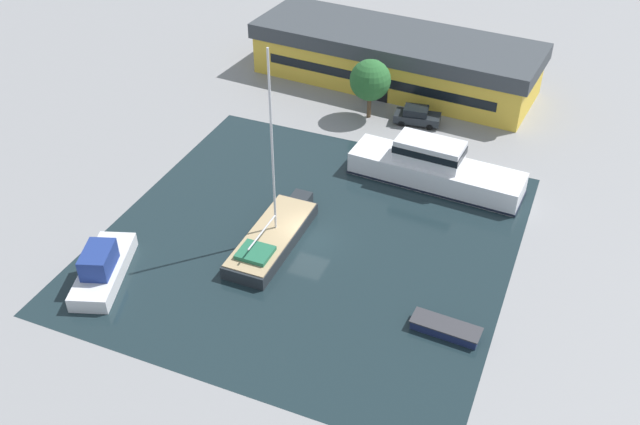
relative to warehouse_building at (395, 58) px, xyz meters
name	(u,v)px	position (x,y,z in m)	size (l,w,h in m)	color
ground_plane	(309,240)	(2.23, -26.94, -2.62)	(440.00, 440.00, 0.00)	gray
water_canal	(309,240)	(2.23, -26.94, -2.62)	(28.61, 28.79, 0.01)	#19282D
warehouse_building	(395,58)	(0.00, 0.00, 0.00)	(29.05, 11.48, 5.18)	gold
quay_tree_near_building	(370,80)	(0.12, -7.85, 1.12)	(3.75, 3.75, 5.63)	brown
parked_car	(417,116)	(4.60, -7.40, -1.80)	(4.34, 2.38, 1.65)	#1E2328
sailboat_moored	(273,236)	(0.01, -28.26, -1.99)	(3.25, 10.61, 14.74)	#23282D
motor_cruiser	(434,168)	(8.55, -16.22, -1.26)	(14.22, 4.60, 3.70)	white
small_dinghy	(446,328)	(13.71, -32.13, -2.28)	(4.43, 1.71, 0.66)	#19234C
cabin_boat	(102,268)	(-8.91, -36.05, -1.70)	(4.78, 7.60, 2.62)	silver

